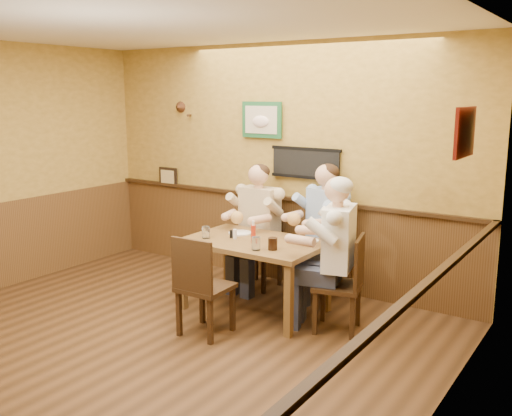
# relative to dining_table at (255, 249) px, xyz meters

# --- Properties ---
(room) EXTENTS (5.02, 5.03, 2.81)m
(room) POSITION_rel_dining_table_xyz_m (-0.21, -1.33, 1.03)
(room) COLOR #372210
(room) RESTS_ON ground
(dining_table) EXTENTS (1.40, 0.90, 0.75)m
(dining_table) POSITION_rel_dining_table_xyz_m (0.00, 0.00, 0.00)
(dining_table) COLOR brown
(dining_table) RESTS_ON ground
(chair_back_left) EXTENTS (0.43, 0.43, 0.91)m
(chair_back_left) POSITION_rel_dining_table_xyz_m (-0.36, 0.64, -0.20)
(chair_back_left) COLOR #362311
(chair_back_left) RESTS_ON ground
(chair_back_right) EXTENTS (0.57, 0.57, 0.93)m
(chair_back_right) POSITION_rel_dining_table_xyz_m (0.42, 0.79, -0.19)
(chair_back_right) COLOR #362311
(chair_back_right) RESTS_ON ground
(chair_right_end) EXTENTS (0.52, 0.52, 0.93)m
(chair_right_end) POSITION_rel_dining_table_xyz_m (0.94, 0.00, -0.19)
(chair_right_end) COLOR #362311
(chair_right_end) RESTS_ON ground
(chair_near_side) EXTENTS (0.46, 0.46, 0.96)m
(chair_near_side) POSITION_rel_dining_table_xyz_m (-0.05, -0.75, -0.18)
(chair_near_side) COLOR #362311
(chair_near_side) RESTS_ON ground
(diner_tan_shirt) EXTENTS (0.61, 0.61, 1.30)m
(diner_tan_shirt) POSITION_rel_dining_table_xyz_m (-0.36, 0.64, -0.01)
(diner_tan_shirt) COLOR beige
(diner_tan_shirt) RESTS_ON ground
(diner_blue_polo) EXTENTS (0.81, 0.81, 1.33)m
(diner_blue_polo) POSITION_rel_dining_table_xyz_m (0.42, 0.79, 0.01)
(diner_blue_polo) COLOR #8BA6D1
(diner_blue_polo) RESTS_ON ground
(diner_white_elder) EXTENTS (0.75, 0.75, 1.33)m
(diner_white_elder) POSITION_rel_dining_table_xyz_m (0.94, 0.00, 0.01)
(diner_white_elder) COLOR white
(diner_white_elder) RESTS_ON ground
(water_glass_left) EXTENTS (0.10, 0.10, 0.12)m
(water_glass_left) POSITION_rel_dining_table_xyz_m (-0.47, -0.21, 0.15)
(water_glass_left) COLOR white
(water_glass_left) RESTS_ON dining_table
(water_glass_mid) EXTENTS (0.10, 0.10, 0.13)m
(water_glass_mid) POSITION_rel_dining_table_xyz_m (0.22, -0.30, 0.16)
(water_glass_mid) COLOR silver
(water_glass_mid) RESTS_ON dining_table
(cola_tumbler) EXTENTS (0.11, 0.11, 0.12)m
(cola_tumbler) POSITION_rel_dining_table_xyz_m (0.35, -0.21, 0.15)
(cola_tumbler) COLOR black
(cola_tumbler) RESTS_ON dining_table
(hot_sauce_bottle) EXTENTS (0.06, 0.06, 0.20)m
(hot_sauce_bottle) POSITION_rel_dining_table_xyz_m (0.04, -0.09, 0.19)
(hot_sauce_bottle) COLOR #B72C13
(hot_sauce_bottle) RESTS_ON dining_table
(salt_shaker) EXTENTS (0.05, 0.05, 0.10)m
(salt_shaker) POSITION_rel_dining_table_xyz_m (-0.20, -0.06, 0.14)
(salt_shaker) COLOR silver
(salt_shaker) RESTS_ON dining_table
(pepper_shaker) EXTENTS (0.04, 0.04, 0.08)m
(pepper_shaker) POSITION_rel_dining_table_xyz_m (-0.25, -0.06, 0.13)
(pepper_shaker) COLOR black
(pepper_shaker) RESTS_ON dining_table
(plate_far_left) EXTENTS (0.30, 0.30, 0.02)m
(plate_far_left) POSITION_rel_dining_table_xyz_m (-0.29, 0.15, 0.10)
(plate_far_left) COLOR white
(plate_far_left) RESTS_ON dining_table
(plate_far_right) EXTENTS (0.30, 0.30, 0.02)m
(plate_far_right) POSITION_rel_dining_table_xyz_m (0.47, 0.26, 0.10)
(plate_far_right) COLOR white
(plate_far_right) RESTS_ON dining_table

